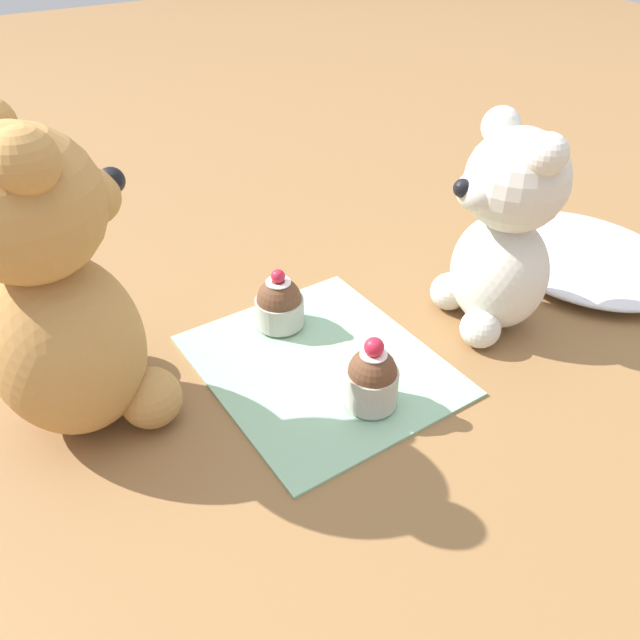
% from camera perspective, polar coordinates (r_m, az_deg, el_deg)
% --- Properties ---
extents(ground_plane, '(4.00, 4.00, 0.00)m').
position_cam_1_polar(ground_plane, '(0.61, 0.00, -4.21)').
color(ground_plane, olive).
extents(knitted_placemat, '(0.24, 0.21, 0.01)m').
position_cam_1_polar(knitted_placemat, '(0.61, 0.00, -3.99)').
color(knitted_placemat, '#8EBC99').
rests_on(knitted_placemat, ground_plane).
extents(tulle_cloth, '(0.24, 0.20, 0.03)m').
position_cam_1_polar(tulle_cloth, '(0.82, 22.83, 5.43)').
color(tulle_cloth, silver).
rests_on(tulle_cloth, ground_plane).
extents(teddy_bear_cream, '(0.13, 0.12, 0.22)m').
position_cam_1_polar(teddy_bear_cream, '(0.64, 16.42, 7.57)').
color(teddy_bear_cream, silver).
rests_on(teddy_bear_cream, ground_plane).
extents(teddy_bear_tan, '(0.15, 0.14, 0.27)m').
position_cam_1_polar(teddy_bear_tan, '(0.53, -22.85, 1.87)').
color(teddy_bear_tan, '#B78447').
rests_on(teddy_bear_tan, ground_plane).
extents(cupcake_near_cream_bear, '(0.05, 0.05, 0.07)m').
position_cam_1_polar(cupcake_near_cream_bear, '(0.55, 4.78, -5.33)').
color(cupcake_near_cream_bear, '#B2ADA3').
rests_on(cupcake_near_cream_bear, knitted_placemat).
extents(cupcake_near_tan_bear, '(0.05, 0.05, 0.07)m').
position_cam_1_polar(cupcake_near_tan_bear, '(0.65, -3.85, 1.43)').
color(cupcake_near_tan_bear, '#B2ADA3').
rests_on(cupcake_near_tan_bear, knitted_placemat).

